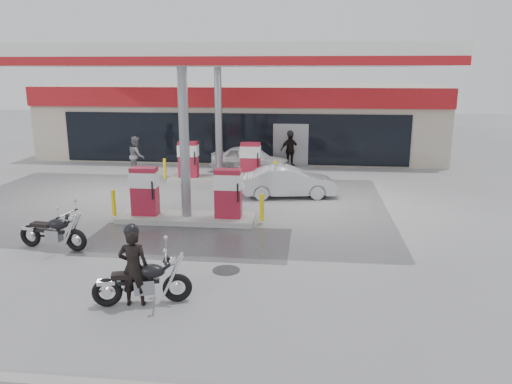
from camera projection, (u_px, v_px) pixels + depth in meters
The scene contains 17 objects.
ground at pixel (171, 241), 14.65m from camera, with size 90.00×90.00×0.00m, color gray.
wet_patch at pixel (187, 241), 14.60m from camera, with size 6.00×3.00×0.00m, color #4C4C4F.
drain_cover at pixel (226, 270), 12.51m from camera, with size 0.70×0.70×0.01m, color #38383A.
kerb at pixel (48, 384), 7.88m from camera, with size 28.00×0.25×0.15m, color gray.
store_building at pixel (243, 119), 29.54m from camera, with size 22.00×8.22×4.00m.
canopy at pixel (202, 59), 18.21m from camera, with size 16.00×10.02×5.51m.
pump_island_near at pixel (186, 200), 16.41m from camera, with size 5.14×1.30×1.78m.
pump_island_far at pixel (219, 166), 22.20m from camera, with size 5.14×1.30×1.78m.
main_motorcycle at pixel (144, 283), 10.63m from camera, with size 2.07×0.89×1.09m.
biker_main at pixel (133, 267), 10.50m from camera, with size 0.62×0.41×1.71m, color black.
parked_motorcycle at pixel (54, 232), 13.89m from camera, with size 2.11×0.81×1.09m.
sedan_white at pixel (250, 159), 24.22m from camera, with size 1.53×3.80×1.29m, color #BDBDBF.
attendant at pixel (137, 156), 23.56m from camera, with size 0.90×0.70×1.85m, color slate.
hatchback_silver at pixel (289, 182), 19.57m from camera, with size 1.27×3.65×1.20m, color #B5B9BE.
parked_car_left at pixel (161, 147), 28.51m from camera, with size 1.54×3.79×1.10m, color #4C1012.
parked_car_right at pixel (319, 149), 27.53m from camera, with size 2.09×4.53×1.26m, color navy.
biker_walking at pixel (290, 150), 25.44m from camera, with size 1.04×0.43×1.77m, color black.
Camera 1 is at (4.03, -13.51, 4.92)m, focal length 35.00 mm.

